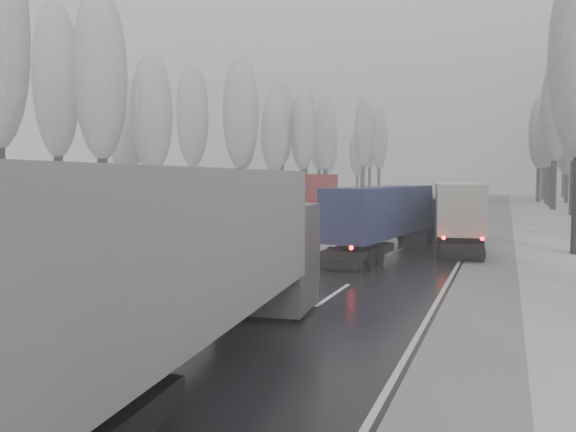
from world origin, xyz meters
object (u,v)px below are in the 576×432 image
Objects in this scene: box_truck_distant at (470,193)px; truck_red_white at (124,218)px; truck_grey_tarp at (168,262)px; truck_blue_box at (390,214)px; truck_cream_box at (455,209)px; truck_red_red at (297,193)px.

box_truck_distant is 78.93m from truck_red_white.
truck_blue_box is (0.13, 21.40, -0.40)m from truck_grey_tarp.
truck_cream_box is 1.93× the size of box_truck_distant.
truck_cream_box is 0.89× the size of truck_red_white.
truck_red_white reaches higher than box_truck_distant.
truck_blue_box is 0.96× the size of truck_cream_box.
truck_grey_tarp is at bearing -104.27° from truck_cream_box.
box_truck_distant is at bearing 85.17° from truck_cream_box.
truck_grey_tarp is 12.94m from truck_red_white.
box_truck_distant is at bearing 85.80° from truck_red_white.
truck_grey_tarp is 0.98× the size of truck_red_red.
truck_grey_tarp reaches higher than box_truck_distant.
truck_red_white is (-11.71, -16.62, 0.28)m from truck_cream_box.
truck_red_red is at bearing 129.53° from truck_blue_box.
truck_red_red reaches higher than box_truck_distant.
truck_red_white is at bearing -132.60° from truck_cream_box.
box_truck_distant is 47.99m from truck_red_red.
truck_cream_box reaches higher than truck_blue_box.
truck_cream_box is at bearing -41.50° from truck_red_red.
truck_cream_box is (3.16, 26.34, -0.31)m from truck_grey_tarp.
truck_red_red reaches higher than truck_grey_tarp.
truck_cream_box is (3.03, 4.93, 0.09)m from truck_blue_box.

